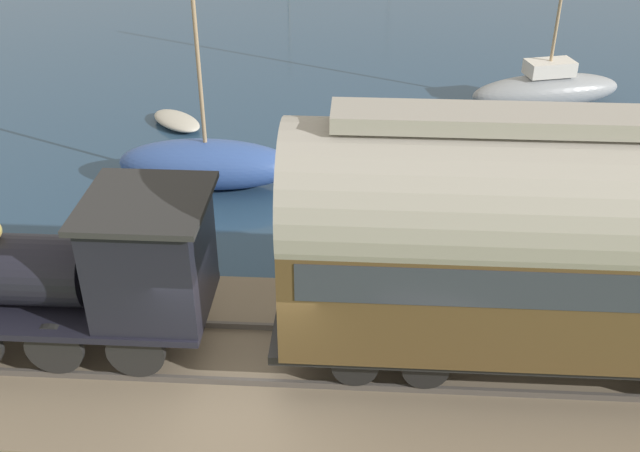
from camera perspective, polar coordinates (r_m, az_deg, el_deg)
name	(u,v)px	position (r m, az deg, el deg)	size (l,w,h in m)	color
ground_plane	(243,410)	(12.95, -5.86, -13.77)	(200.00, 200.00, 0.00)	#516B38
rail_embankment	(250,365)	(13.42, -5.35, -10.48)	(4.72, 56.00, 0.56)	#756651
steam_locomotive	(81,267)	(12.90, -17.77, -3.01)	(2.06, 5.52, 3.52)	black
passenger_coach	(567,239)	(12.05, 18.28, -0.96)	(2.47, 9.09, 4.52)	black
sailboat_blue	(207,163)	(19.32, -8.61, 4.75)	(1.63, 4.54, 6.75)	#335199
sailboat_gray	(546,88)	(25.06, 16.86, 10.00)	(2.56, 5.09, 8.53)	gray
rowboat_far_out	(608,232)	(18.29, 21.11, -0.46)	(2.36, 2.83, 0.32)	#B7B2A3
rowboat_off_pier	(177,121)	(23.24, -10.86, 7.89)	(2.12, 2.12, 0.33)	#B7B2A3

